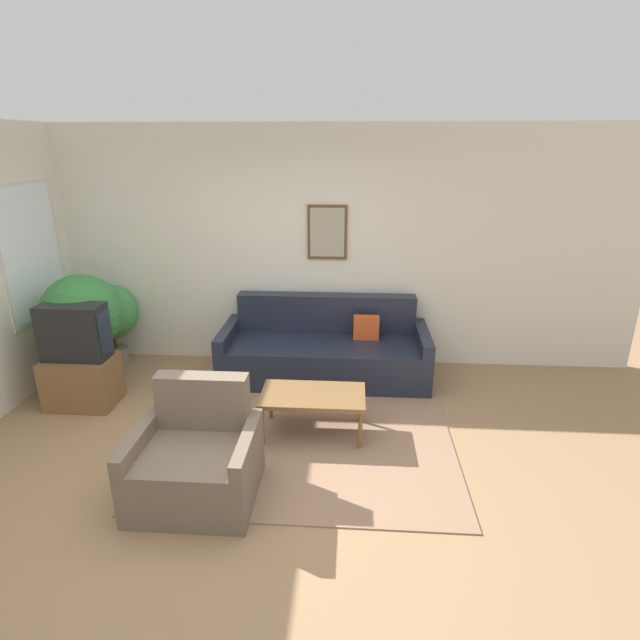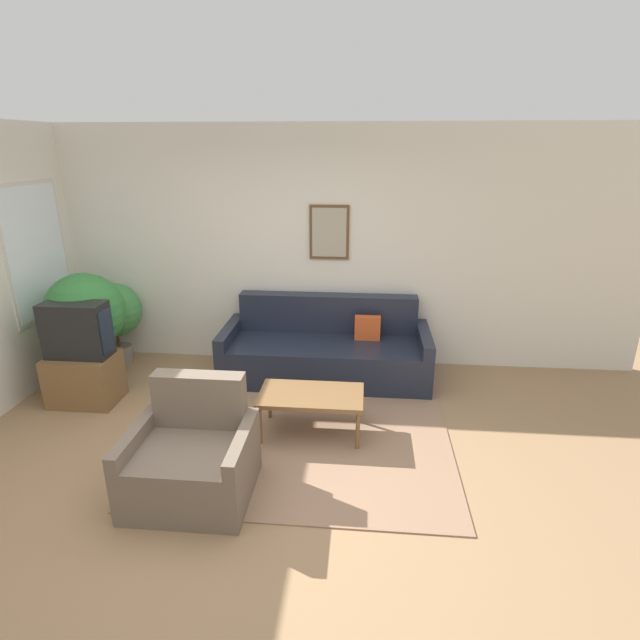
% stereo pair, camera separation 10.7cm
% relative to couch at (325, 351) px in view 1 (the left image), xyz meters
% --- Properties ---
extents(ground_plane, '(16.00, 16.00, 0.00)m').
position_rel_couch_xyz_m(ground_plane, '(-0.48, -1.98, -0.30)').
color(ground_plane, '#997551').
extents(area_rug, '(2.55, 2.36, 0.01)m').
position_rel_couch_xyz_m(area_rug, '(-0.08, -1.21, -0.29)').
color(area_rug, '#937056').
rests_on(area_rug, ground_plane).
extents(wall_back, '(8.00, 0.09, 2.70)m').
position_rel_couch_xyz_m(wall_back, '(-0.48, 0.46, 1.06)').
color(wall_back, silver).
rests_on(wall_back, ground_plane).
extents(couch, '(2.26, 0.90, 0.86)m').
position_rel_couch_xyz_m(couch, '(0.00, 0.00, 0.00)').
color(couch, '#1E2333').
rests_on(couch, ground_plane).
extents(coffee_table, '(0.92, 0.52, 0.40)m').
position_rel_couch_xyz_m(coffee_table, '(-0.04, -1.21, 0.07)').
color(coffee_table, brown).
rests_on(coffee_table, ground_plane).
extents(tv_stand, '(0.65, 0.46, 0.50)m').
position_rel_couch_xyz_m(tv_stand, '(-2.37, -0.83, -0.05)').
color(tv_stand, brown).
rests_on(tv_stand, ground_plane).
extents(tv, '(0.61, 0.28, 0.55)m').
position_rel_couch_xyz_m(tv, '(-2.37, -0.83, 0.48)').
color(tv, black).
rests_on(tv, tv_stand).
extents(armchair, '(0.88, 0.76, 0.85)m').
position_rel_couch_xyz_m(armchair, '(-0.82, -2.09, -0.01)').
color(armchair, '#6B5B4C').
rests_on(armchair, ground_plane).
extents(potted_plant_tall, '(0.80, 0.80, 1.24)m').
position_rel_couch_xyz_m(potted_plant_tall, '(-2.48, -0.45, 0.51)').
color(potted_plant_tall, '#935638').
rests_on(potted_plant_tall, ground_plane).
extents(potted_plant_by_window, '(0.62, 0.62, 0.97)m').
position_rel_couch_xyz_m(potted_plant_by_window, '(-2.48, 0.13, 0.33)').
color(potted_plant_by_window, slate).
rests_on(potted_plant_by_window, ground_plane).
extents(potted_plant_small, '(0.48, 0.48, 0.74)m').
position_rel_couch_xyz_m(potted_plant_small, '(-2.60, -0.21, 0.17)').
color(potted_plant_small, beige).
rests_on(potted_plant_small, ground_plane).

